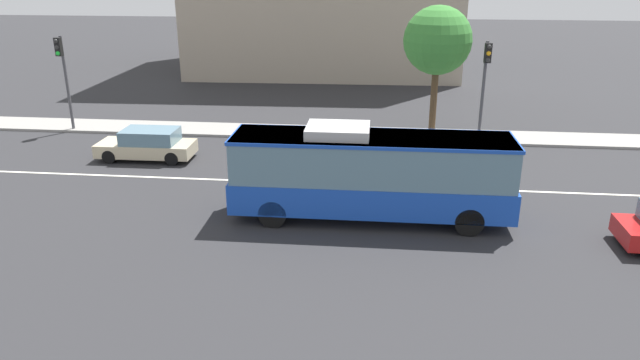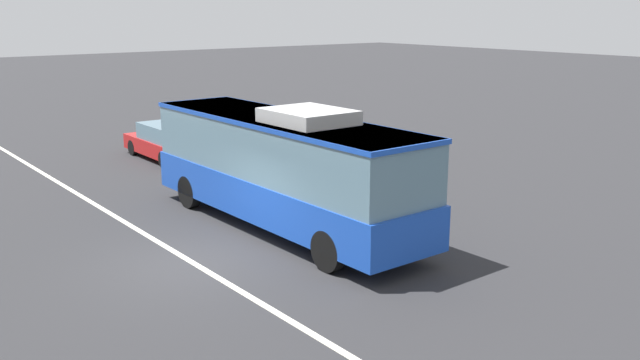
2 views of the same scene
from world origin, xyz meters
name	(u,v)px [view 2 (image 2 of 2)]	position (x,y,z in m)	size (l,w,h in m)	color
ground_plane	(191,262)	(0.00, 0.00, 0.00)	(160.00, 160.00, 0.00)	#28282B
lane_centre_line	(191,262)	(0.00, 0.00, 0.01)	(76.00, 0.16, 0.01)	silver
transit_bus	(283,164)	(0.88, -3.34, 1.81)	(10.02, 2.57, 3.46)	#1947B7
sedan_red	(167,141)	(11.24, -4.82, 0.72)	(4.52, 1.85, 1.46)	#B21919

